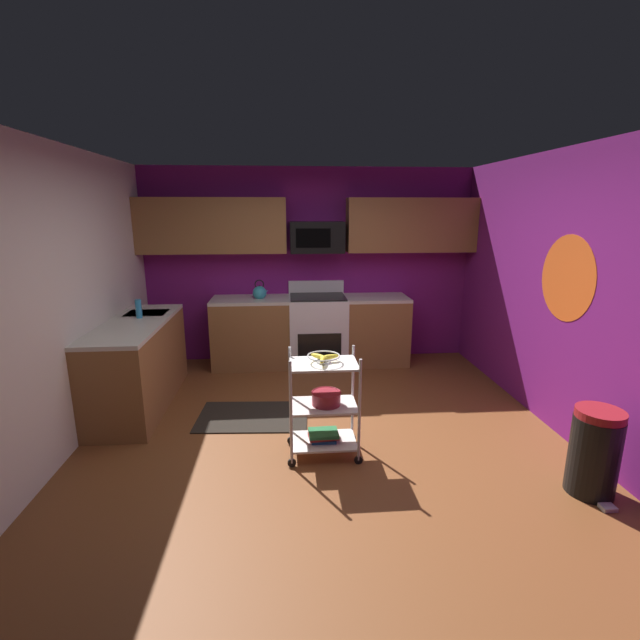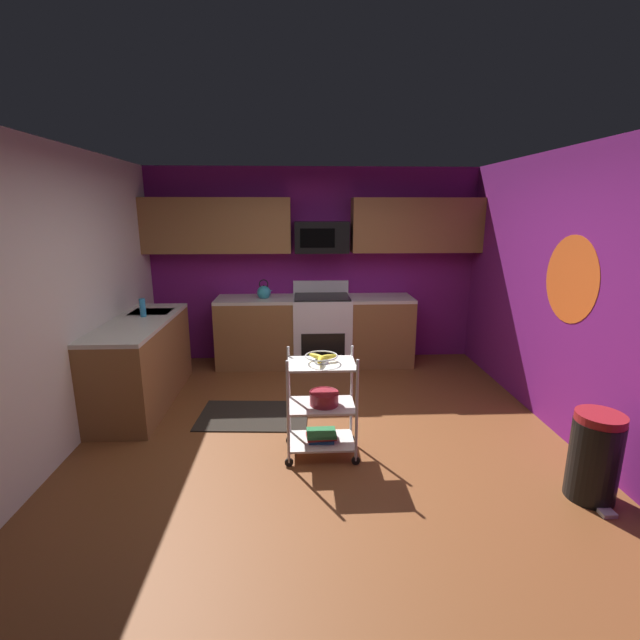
% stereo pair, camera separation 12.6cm
% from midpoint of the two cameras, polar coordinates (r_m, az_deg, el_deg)
% --- Properties ---
extents(floor, '(4.40, 4.80, 0.04)m').
position_cam_midpoint_polar(floor, '(4.27, 1.31, -15.16)').
color(floor, brown).
rests_on(floor, ground).
extents(wall_back, '(4.52, 0.06, 2.60)m').
position_cam_midpoint_polar(wall_back, '(6.21, -0.20, 6.91)').
color(wall_back, '#751970').
rests_on(wall_back, ground).
extents(wall_left, '(0.06, 4.80, 2.60)m').
position_cam_midpoint_polar(wall_left, '(4.27, -29.96, 1.86)').
color(wall_left, silver).
rests_on(wall_left, ground).
extents(wall_right, '(0.06, 4.80, 2.60)m').
position_cam_midpoint_polar(wall_right, '(4.55, 30.72, 2.39)').
color(wall_right, '#751970').
rests_on(wall_right, ground).
extents(wall_flower_decal, '(0.00, 0.78, 0.78)m').
position_cam_midpoint_polar(wall_flower_decal, '(4.59, 29.95, 4.48)').
color(wall_flower_decal, '#E5591E').
extents(counter_run, '(3.50, 2.35, 0.92)m').
position_cam_midpoint_polar(counter_run, '(5.60, -7.80, -2.73)').
color(counter_run, brown).
rests_on(counter_run, ground).
extents(oven_range, '(0.76, 0.65, 1.10)m').
position_cam_midpoint_polar(oven_range, '(6.05, 0.82, -1.22)').
color(oven_range, white).
rests_on(oven_range, ground).
extents(upper_cabinets, '(4.40, 0.33, 0.70)m').
position_cam_midpoint_polar(upper_cabinets, '(5.97, -0.32, 11.93)').
color(upper_cabinets, brown).
extents(microwave, '(0.70, 0.39, 0.40)m').
position_cam_midpoint_polar(microwave, '(5.95, 0.80, 10.48)').
color(microwave, black).
extents(rolling_cart, '(0.62, 0.39, 0.91)m').
position_cam_midpoint_polar(rolling_cart, '(3.84, 1.13, -10.78)').
color(rolling_cart, silver).
rests_on(rolling_cart, ground).
extents(fruit_bowl, '(0.27, 0.27, 0.07)m').
position_cam_midpoint_polar(fruit_bowl, '(3.68, 1.16, -4.78)').
color(fruit_bowl, silver).
rests_on(fruit_bowl, rolling_cart).
extents(mixing_bowl_large, '(0.25, 0.25, 0.11)m').
position_cam_midpoint_polar(mixing_bowl_large, '(3.81, 1.49, -9.86)').
color(mixing_bowl_large, maroon).
rests_on(mixing_bowl_large, rolling_cart).
extents(book_stack, '(0.26, 0.20, 0.08)m').
position_cam_midpoint_polar(book_stack, '(3.96, 1.11, -14.47)').
color(book_stack, '#1E4C8C').
rests_on(book_stack, rolling_cart).
extents(kettle, '(0.21, 0.18, 0.26)m').
position_cam_midpoint_polar(kettle, '(5.93, -6.53, 3.53)').
color(kettle, teal).
rests_on(kettle, counter_run).
extents(dish_soap_bottle, '(0.06, 0.06, 0.20)m').
position_cam_midpoint_polar(dish_soap_bottle, '(5.19, -20.97, 1.48)').
color(dish_soap_bottle, '#2D8CBF').
rests_on(dish_soap_bottle, counter_run).
extents(trash_can, '(0.34, 0.42, 0.66)m').
position_cam_midpoint_polar(trash_can, '(3.93, 32.33, -14.46)').
color(trash_can, black).
rests_on(trash_can, ground).
extents(floor_rug, '(1.14, 0.77, 0.01)m').
position_cam_midpoint_polar(floor_rug, '(4.72, -7.65, -11.93)').
color(floor_rug, black).
rests_on(floor_rug, ground).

